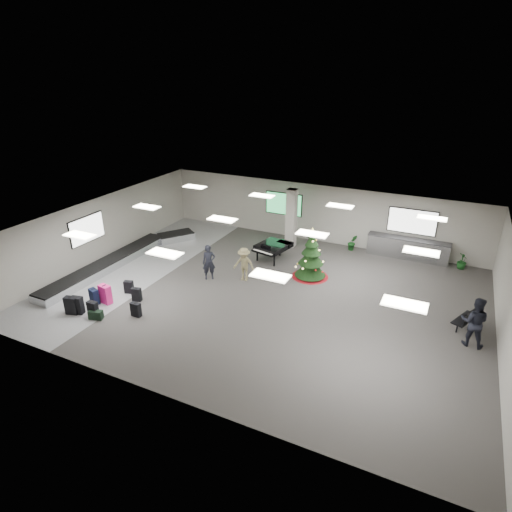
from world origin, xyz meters
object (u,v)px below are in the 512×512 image
at_px(grand_piano, 272,247).
at_px(traveler_a, 209,262).
at_px(christmas_tree, 311,260).
at_px(traveler_bench, 474,322).
at_px(service_counter, 408,248).
at_px(pink_suitcase, 105,294).
at_px(baggage_carousel, 123,258).
at_px(potted_plant_left, 352,242).
at_px(traveler_b, 244,264).
at_px(potted_plant_right, 462,261).
at_px(bench, 468,317).

distance_m(grand_piano, traveler_a, 3.67).
relative_size(christmas_tree, traveler_bench, 1.31).
height_order(service_counter, pink_suitcase, service_counter).
relative_size(baggage_carousel, service_counter, 2.40).
xyz_separation_m(traveler_a, potted_plant_left, (5.14, 6.23, -0.39)).
xyz_separation_m(service_counter, pink_suitcase, (-10.66, -10.19, -0.14)).
distance_m(grand_piano, traveler_b, 2.66).
distance_m(baggage_carousel, pink_suitcase, 4.10).
relative_size(baggage_carousel, traveler_a, 5.86).
bearing_deg(baggage_carousel, potted_plant_right, 23.10).
distance_m(traveler_b, potted_plant_left, 6.73).
bearing_deg(grand_piano, potted_plant_right, 31.40).
bearing_deg(grand_piano, service_counter, 39.60).
bearing_deg(traveler_a, potted_plant_right, -5.52).
bearing_deg(bench, pink_suitcase, -137.98).
relative_size(service_counter, pink_suitcase, 4.85).
xyz_separation_m(christmas_tree, traveler_bench, (6.88, -2.66, 0.10)).
bearing_deg(baggage_carousel, bench, 3.64).
height_order(bench, potted_plant_right, bench).
xyz_separation_m(bench, traveler_b, (-9.37, -0.10, 0.33)).
relative_size(bench, traveler_b, 0.87).
relative_size(christmas_tree, potted_plant_right, 3.07).
height_order(pink_suitcase, grand_piano, grand_piano).
xyz_separation_m(service_counter, potted_plant_right, (2.59, -0.15, -0.15)).
distance_m(baggage_carousel, bench, 15.83).
bearing_deg(bench, traveler_bench, -58.69).
xyz_separation_m(service_counter, traveler_bench, (3.09, -6.82, 0.39)).
distance_m(traveler_a, potted_plant_left, 8.09).
bearing_deg(service_counter, grand_piano, -152.70).
height_order(grand_piano, traveler_b, traveler_b).
distance_m(traveler_b, traveler_bench, 9.56).
height_order(service_counter, potted_plant_right, service_counter).
bearing_deg(traveler_a, service_counter, 2.65).
bearing_deg(potted_plant_left, bench, -44.05).
relative_size(christmas_tree, grand_piano, 1.24).
xyz_separation_m(grand_piano, potted_plant_left, (3.37, 3.01, -0.27)).
bearing_deg(baggage_carousel, service_counter, 27.67).
distance_m(grand_piano, potted_plant_left, 4.53).
xyz_separation_m(service_counter, traveler_b, (-6.42, -5.83, 0.25)).
bearing_deg(christmas_tree, bench, -13.06).
height_order(baggage_carousel, service_counter, service_counter).
bearing_deg(traveler_a, traveler_b, -15.75).
relative_size(baggage_carousel, grand_piano, 4.90).
xyz_separation_m(baggage_carousel, potted_plant_right, (15.43, 6.58, 0.19)).
height_order(pink_suitcase, traveler_a, traveler_a).
bearing_deg(traveler_bench, pink_suitcase, 17.12).
bearing_deg(pink_suitcase, bench, 28.00).
height_order(bench, traveler_bench, traveler_bench).
bearing_deg(pink_suitcase, grand_piano, 67.19).
relative_size(pink_suitcase, potted_plant_left, 0.94).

